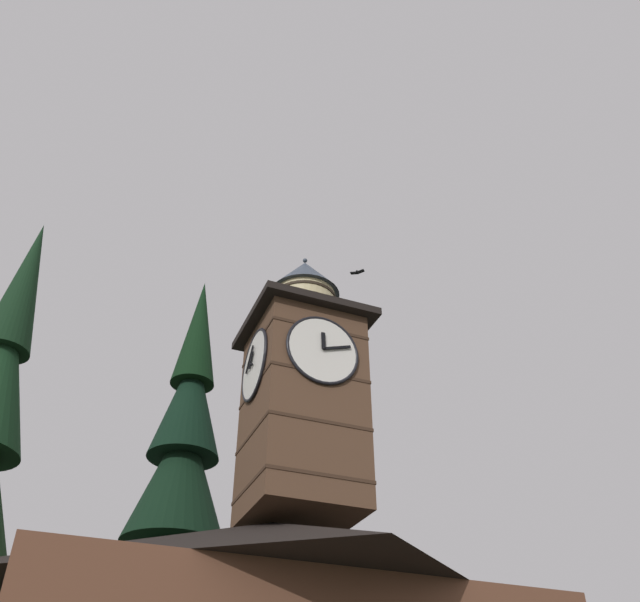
% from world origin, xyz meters
% --- Properties ---
extents(clock_tower, '(3.82, 3.82, 9.32)m').
position_xyz_m(clock_tower, '(1.19, -2.09, 11.41)').
color(clock_tower, brown).
rests_on(clock_tower, building_main).
extents(pine_tree_behind, '(5.43, 5.43, 19.29)m').
position_xyz_m(pine_tree_behind, '(3.50, -8.36, 7.66)').
color(pine_tree_behind, '#473323').
rests_on(pine_tree_behind, ground_plane).
extents(flying_bird_high, '(0.58, 0.56, 0.14)m').
position_xyz_m(flying_bird_high, '(-2.59, -5.57, 19.69)').
color(flying_bird_high, black).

